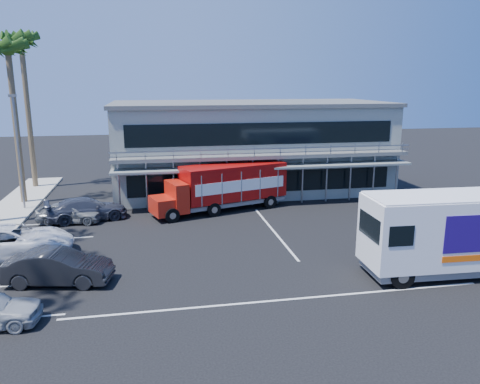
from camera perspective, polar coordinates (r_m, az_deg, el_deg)
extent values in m
plane|color=black|center=(25.54, 1.51, -7.15)|extent=(120.00, 120.00, 0.00)
cube|color=gray|center=(39.60, 1.19, 5.44)|extent=(22.00, 10.00, 7.00)
cube|color=#515454|center=(39.26, 1.22, 10.73)|extent=(22.40, 10.40, 0.30)
cube|color=#515454|center=(34.18, 3.14, 4.34)|extent=(22.00, 1.20, 0.25)
cube|color=gray|center=(33.58, 3.37, 5.03)|extent=(22.00, 0.08, 0.90)
cube|color=slate|center=(34.01, 3.24, 3.09)|extent=(22.00, 1.80, 0.15)
cube|color=black|center=(35.10, 2.87, 1.26)|extent=(20.00, 0.06, 1.60)
cube|color=black|center=(34.53, 2.94, 7.11)|extent=(20.00, 0.06, 1.60)
cylinder|color=brown|center=(37.78, -25.58, 6.83)|extent=(0.44, 0.44, 11.00)
sphere|color=#1B3E11|center=(37.69, -26.48, 15.44)|extent=(1.10, 1.10, 1.10)
cylinder|color=brown|center=(43.15, -24.36, 8.27)|extent=(0.44, 0.44, 12.00)
sphere|color=#1B3E11|center=(43.18, -25.18, 16.47)|extent=(1.10, 1.10, 1.10)
cylinder|color=gray|center=(35.90, -25.36, 4.15)|extent=(0.14, 0.14, 8.00)
cube|color=gray|center=(35.57, -26.00, 10.51)|extent=(0.50, 0.25, 0.18)
cube|color=#AE1B0E|center=(31.31, -9.43, -1.66)|extent=(1.88, 2.39, 1.12)
cube|color=#AE1B0E|center=(31.51, -7.71, -0.54)|extent=(1.59, 2.50, 1.95)
cube|color=black|center=(31.39, -7.74, 0.45)|extent=(0.64, 1.90, 0.65)
cube|color=#9D0C09|center=(33.08, -0.80, 1.32)|extent=(7.80, 4.48, 2.42)
cube|color=slate|center=(33.41, -0.79, -1.10)|extent=(7.69, 4.15, 0.28)
cube|color=white|center=(32.09, 0.17, 0.77)|extent=(6.53, 2.11, 0.79)
cube|color=white|center=(34.12, -1.71, 1.53)|extent=(6.53, 2.11, 0.79)
cylinder|color=black|center=(30.58, -8.27, -2.85)|extent=(1.01, 0.56, 0.97)
cylinder|color=black|center=(32.45, -9.53, -1.95)|extent=(1.01, 0.56, 0.97)
cylinder|color=black|center=(31.68, -3.22, -2.16)|extent=(1.01, 0.56, 0.97)
cylinder|color=black|center=(33.48, -4.71, -1.33)|extent=(1.01, 0.56, 0.97)
cylinder|color=black|center=(33.75, 3.66, -1.19)|extent=(1.01, 0.56, 0.97)
cylinder|color=black|center=(35.45, 1.91, -0.46)|extent=(1.01, 0.56, 0.97)
cube|color=white|center=(23.93, 24.21, -4.18)|extent=(8.06, 3.04, 3.18)
cube|color=slate|center=(24.48, 23.82, -8.12)|extent=(7.73, 2.75, 0.40)
cube|color=black|center=(21.98, 15.54, -4.04)|extent=(0.15, 2.24, 1.08)
cube|color=white|center=(23.53, 24.59, -0.40)|extent=(7.89, 2.98, 0.09)
cube|color=#200A62|center=(25.46, 24.34, -2.65)|extent=(4.09, 0.19, 1.70)
cylinder|color=black|center=(22.11, 19.17, -9.74)|extent=(1.10, 0.32, 1.09)
cylinder|color=black|center=(24.10, 16.54, -7.61)|extent=(1.10, 0.32, 1.09)
cylinder|color=black|center=(26.68, 26.84, -6.49)|extent=(1.10, 0.32, 1.09)
imported|color=black|center=(22.84, -21.30, -8.54)|extent=(4.96, 2.50, 1.56)
imported|color=white|center=(27.04, -26.16, -5.46)|extent=(6.44, 3.45, 1.72)
imported|color=#303340|center=(32.34, -18.18, -2.01)|extent=(5.51, 3.22, 1.50)
imported|color=slate|center=(32.12, -20.05, -2.36)|extent=(4.28, 2.26, 1.39)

